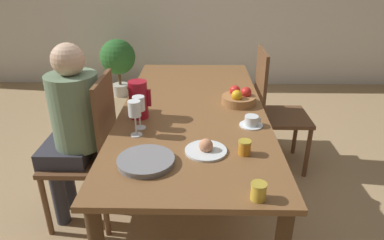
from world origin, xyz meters
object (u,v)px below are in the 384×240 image
Objects in this scene: bread_plate at (206,149)px; potted_plant at (118,59)px; person_seated at (72,122)px; red_pitcher at (138,99)px; jam_jar_red at (259,191)px; chair_opposite at (273,109)px; chair_person_side at (91,150)px; fruit_bowl at (239,98)px; serving_tray at (146,161)px; wine_glass_juice at (135,111)px; teacup_near_person at (251,122)px; wine_glass_water at (139,105)px; jam_jar_amber at (245,147)px.

potted_plant is at bearing 111.28° from bread_plate.
red_pitcher is (0.41, 0.03, 0.14)m from person_seated.
person_seated is at bearing 143.34° from jam_jar_red.
chair_opposite is 1.21m from red_pitcher.
chair_person_side reaches higher than fruit_bowl.
red_pitcher is at bearing 102.21° from serving_tray.
wine_glass_juice is 1.48× the size of teacup_near_person.
wine_glass_water is 2.59× the size of jam_jar_red.
jam_jar_red is (0.57, -0.63, -0.10)m from wine_glass_water.
wine_glass_water is at bearing -147.78° from fruit_bowl.
serving_tray is 0.37× the size of potted_plant.
person_seated reaches higher than bread_plate.
red_pitcher is 3.08× the size of jam_jar_red.
chair_person_side reaches higher than red_pitcher.
wine_glass_water is (-0.94, -0.80, 0.35)m from chair_opposite.
chair_person_side is at bearing 131.40° from serving_tray.
potted_plant is (-0.24, 2.33, -0.23)m from person_seated.
potted_plant is at bearing 8.26° from chair_person_side.
serving_tray is at bearing -35.86° from chair_opposite.
chair_person_side is at bearing -164.09° from fruit_bowl.
wine_glass_juice is (-0.01, -0.09, 0.00)m from wine_glass_water.
person_seated reaches higher than serving_tray.
teacup_near_person is 0.41m from bread_plate.
wine_glass_juice is 0.67m from teacup_near_person.
wine_glass_water is (0.34, -0.11, 0.35)m from chair_person_side.
red_pitcher is at bearing -74.06° from potted_plant.
teacup_near_person is 0.19× the size of potted_plant.
fruit_bowl is at bearing -74.09° from chair_person_side.
wine_glass_water is 0.09m from wine_glass_juice.
bread_plate is (-0.27, -0.31, -0.01)m from teacup_near_person.
red_pitcher is 0.68m from teacup_near_person.
wine_glass_juice is at bearing -94.72° from wine_glass_water.
chair_person_side is at bearing 152.58° from bread_plate.
wine_glass_water is (0.03, -0.15, 0.03)m from red_pitcher.
fruit_bowl is (0.95, 0.27, 0.25)m from chair_person_side.
wine_glass_juice is at bearing -75.08° from potted_plant.
jam_jar_amber is (0.57, -0.19, -0.11)m from wine_glass_juice.
jam_jar_amber is at bearing -5.51° from bread_plate.
chair_person_side is 1.36× the size of potted_plant.
person_seated reaches higher than wine_glass_juice.
fruit_bowl reaches higher than serving_tray.
jam_jar_red reaches higher than serving_tray.
person_seated is at bearing -84.00° from potted_plant.
jam_jar_amber is (0.56, -0.28, -0.10)m from wine_glass_water.
fruit_bowl is at bearing 96.67° from teacup_near_person.
jam_jar_red is at bearing -47.83° from wine_glass_water.
chair_opposite is (1.28, 0.69, 0.00)m from chair_person_side.
wine_glass_water is at bearing -74.40° from potted_plant.
wine_glass_juice reaches higher than serving_tray.
person_seated is (-1.38, -0.68, 0.19)m from chair_opposite.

